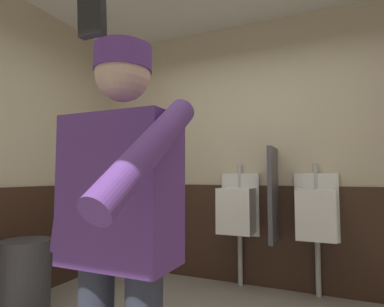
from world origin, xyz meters
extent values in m
cube|color=beige|center=(0.00, 1.75, 1.40)|extent=(4.49, 0.12, 2.80)
cube|color=#382319|center=(0.00, 1.68, 0.51)|extent=(3.89, 0.03, 1.02)
cube|color=white|center=(-0.20, 1.66, 0.83)|extent=(0.40, 0.05, 0.65)
cube|color=white|center=(-0.20, 1.49, 0.78)|extent=(0.34, 0.30, 0.45)
cylinder|color=#B7BABF|center=(-0.20, 1.65, 1.12)|extent=(0.04, 0.04, 0.24)
cylinder|color=#B7BABF|center=(-0.20, 1.62, 0.28)|extent=(0.05, 0.05, 0.55)
cube|color=white|center=(0.55, 1.66, 0.83)|extent=(0.40, 0.05, 0.65)
cube|color=white|center=(0.55, 1.49, 0.78)|extent=(0.34, 0.30, 0.45)
cylinder|color=#B7BABF|center=(0.55, 1.65, 1.12)|extent=(0.04, 0.04, 0.24)
cylinder|color=#B7BABF|center=(0.55, 1.62, 0.28)|extent=(0.05, 0.05, 0.55)
cube|color=#4C4C51|center=(0.17, 1.46, 0.95)|extent=(0.04, 0.40, 0.90)
cube|color=#60388C|center=(-0.07, -0.59, 1.07)|extent=(0.44, 0.24, 0.57)
cylinder|color=#60388C|center=(-0.34, -0.59, 1.08)|extent=(0.17, 0.09, 0.56)
cylinder|color=#60388C|center=(0.19, -0.82, 1.20)|extent=(0.09, 0.50, 0.39)
sphere|color=beige|center=(-0.07, -0.59, 1.53)|extent=(0.22, 0.22, 0.22)
cylinder|color=#60388C|center=(-0.07, -0.59, 1.59)|extent=(0.23, 0.23, 0.10)
cube|color=black|center=(0.22, -1.10, 1.47)|extent=(0.06, 0.03, 0.11)
cylinder|color=#38383D|center=(-1.60, 0.21, 0.30)|extent=(0.39, 0.39, 0.60)
camera|label=1|loc=(0.67, -1.59, 1.13)|focal=29.14mm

